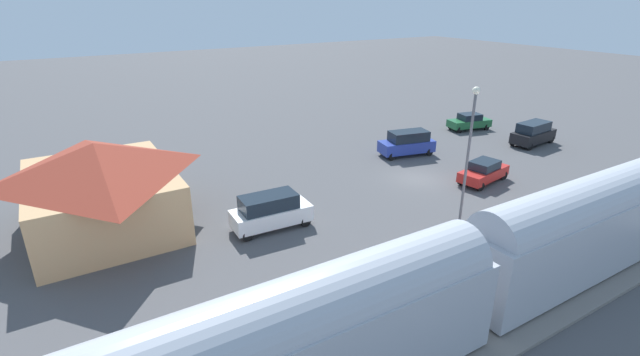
{
  "coord_description": "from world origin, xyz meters",
  "views": [
    {
      "loc": [
        -24.41,
        23.71,
        13.4
      ],
      "look_at": [
        2.0,
        7.77,
        1.0
      ],
      "focal_mm": 25.48,
      "sensor_mm": 36.0,
      "label": 1
    }
  ],
  "objects_px": {
    "sedan_red": "(484,171)",
    "station_building": "(101,185)",
    "light_pole_near_platform": "(469,143)",
    "pedestrian_waiting_far": "(523,224)",
    "passenger_train": "(290,347)",
    "pedestrian_on_platform": "(473,232)",
    "suv_black": "(533,133)",
    "suv_blue": "(407,143)",
    "suv_white": "(271,211)",
    "sedan_green": "(469,122)"
  },
  "relations": [
    {
      "from": "suv_blue",
      "to": "passenger_train",
      "type": "bearing_deg",
      "value": 131.05
    },
    {
      "from": "suv_blue",
      "to": "light_pole_near_platform",
      "type": "xyz_separation_m",
      "value": [
        -12.09,
        6.22,
        4.24
      ]
    },
    {
      "from": "suv_blue",
      "to": "suv_white",
      "type": "height_order",
      "value": "same"
    },
    {
      "from": "pedestrian_on_platform",
      "to": "station_building",
      "type": "bearing_deg",
      "value": 50.92
    },
    {
      "from": "sedan_red",
      "to": "station_building",
      "type": "bearing_deg",
      "value": 74.66
    },
    {
      "from": "suv_blue",
      "to": "suv_black",
      "type": "distance_m",
      "value": 13.08
    },
    {
      "from": "sedan_green",
      "to": "light_pole_near_platform",
      "type": "relative_size",
      "value": 0.55
    },
    {
      "from": "pedestrian_waiting_far",
      "to": "light_pole_near_platform",
      "type": "bearing_deg",
      "value": 20.33
    },
    {
      "from": "pedestrian_waiting_far",
      "to": "suv_black",
      "type": "distance_m",
      "value": 20.98
    },
    {
      "from": "pedestrian_waiting_far",
      "to": "light_pole_near_platform",
      "type": "height_order",
      "value": "light_pole_near_platform"
    },
    {
      "from": "suv_black",
      "to": "light_pole_near_platform",
      "type": "bearing_deg",
      "value": 113.69
    },
    {
      "from": "pedestrian_on_platform",
      "to": "suv_blue",
      "type": "bearing_deg",
      "value": -28.96
    },
    {
      "from": "suv_black",
      "to": "sedan_red",
      "type": "bearing_deg",
      "value": 109.21
    },
    {
      "from": "passenger_train",
      "to": "sedan_green",
      "type": "relative_size",
      "value": 10.58
    },
    {
      "from": "sedan_green",
      "to": "suv_black",
      "type": "bearing_deg",
      "value": -170.75
    },
    {
      "from": "passenger_train",
      "to": "sedan_red",
      "type": "distance_m",
      "value": 25.0
    },
    {
      "from": "station_building",
      "to": "light_pole_near_platform",
      "type": "relative_size",
      "value": 1.25
    },
    {
      "from": "sedan_red",
      "to": "suv_white",
      "type": "height_order",
      "value": "suv_white"
    },
    {
      "from": "suv_blue",
      "to": "sedan_green",
      "type": "distance_m",
      "value": 11.76
    },
    {
      "from": "light_pole_near_platform",
      "to": "suv_white",
      "type": "bearing_deg",
      "value": 60.54
    },
    {
      "from": "pedestrian_waiting_far",
      "to": "suv_blue",
      "type": "distance_m",
      "value": 16.32
    },
    {
      "from": "sedan_green",
      "to": "suv_white",
      "type": "height_order",
      "value": "suv_white"
    },
    {
      "from": "pedestrian_on_platform",
      "to": "sedan_green",
      "type": "height_order",
      "value": "pedestrian_on_platform"
    },
    {
      "from": "passenger_train",
      "to": "station_building",
      "type": "distance_m",
      "value": 18.32
    },
    {
      "from": "pedestrian_on_platform",
      "to": "suv_white",
      "type": "relative_size",
      "value": 0.34
    },
    {
      "from": "passenger_train",
      "to": "station_building",
      "type": "height_order",
      "value": "station_building"
    },
    {
      "from": "suv_blue",
      "to": "pedestrian_on_platform",
      "type": "bearing_deg",
      "value": 151.04
    },
    {
      "from": "pedestrian_on_platform",
      "to": "passenger_train",
      "type": "bearing_deg",
      "value": 107.19
    },
    {
      "from": "pedestrian_waiting_far",
      "to": "suv_blue",
      "type": "height_order",
      "value": "suv_blue"
    },
    {
      "from": "pedestrian_on_platform",
      "to": "light_pole_near_platform",
      "type": "height_order",
      "value": "light_pole_near_platform"
    },
    {
      "from": "suv_black",
      "to": "suv_white",
      "type": "bearing_deg",
      "value": 94.75
    },
    {
      "from": "light_pole_near_platform",
      "to": "pedestrian_on_platform",
      "type": "bearing_deg",
      "value": 143.8
    },
    {
      "from": "suv_black",
      "to": "light_pole_near_platform",
      "type": "relative_size",
      "value": 0.58
    },
    {
      "from": "sedan_red",
      "to": "passenger_train",
      "type": "bearing_deg",
      "value": 115.96
    },
    {
      "from": "pedestrian_on_platform",
      "to": "suv_blue",
      "type": "distance_m",
      "value": 16.79
    },
    {
      "from": "station_building",
      "to": "light_pole_near_platform",
      "type": "bearing_deg",
      "value": -120.64
    },
    {
      "from": "station_building",
      "to": "suv_blue",
      "type": "distance_m",
      "value": 25.2
    },
    {
      "from": "suv_black",
      "to": "suv_white",
      "type": "xyz_separation_m",
      "value": [
        -2.41,
        28.99,
        0.0
      ]
    },
    {
      "from": "passenger_train",
      "to": "sedan_green",
      "type": "distance_m",
      "value": 39.7
    },
    {
      "from": "pedestrian_on_platform",
      "to": "suv_blue",
      "type": "relative_size",
      "value": 0.33
    },
    {
      "from": "suv_blue",
      "to": "suv_white",
      "type": "relative_size",
      "value": 1.04
    },
    {
      "from": "passenger_train",
      "to": "pedestrian_on_platform",
      "type": "height_order",
      "value": "passenger_train"
    },
    {
      "from": "suv_white",
      "to": "light_pole_near_platform",
      "type": "relative_size",
      "value": 0.57
    },
    {
      "from": "station_building",
      "to": "suv_white",
      "type": "bearing_deg",
      "value": -122.02
    },
    {
      "from": "suv_blue",
      "to": "suv_white",
      "type": "xyz_separation_m",
      "value": [
        -6.28,
        16.5,
        0.0
      ]
    },
    {
      "from": "pedestrian_on_platform",
      "to": "suv_blue",
      "type": "height_order",
      "value": "suv_blue"
    },
    {
      "from": "suv_black",
      "to": "passenger_train",
      "type": "bearing_deg",
      "value": 113.71
    },
    {
      "from": "suv_black",
      "to": "sedan_green",
      "type": "distance_m",
      "value": 6.96
    },
    {
      "from": "pedestrian_on_platform",
      "to": "sedan_green",
      "type": "xyz_separation_m",
      "value": [
        17.68,
        -19.5,
        -0.4
      ]
    },
    {
      "from": "suv_black",
      "to": "pedestrian_waiting_far",
      "type": "bearing_deg",
      "value": 123.82
    }
  ]
}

